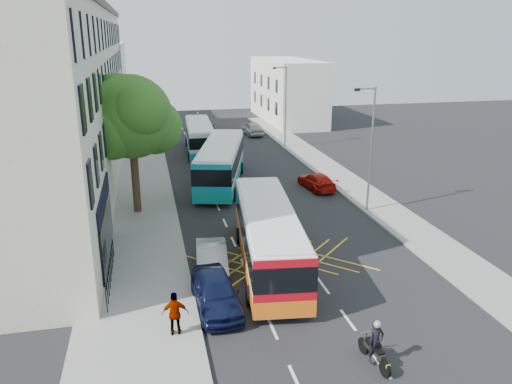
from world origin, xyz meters
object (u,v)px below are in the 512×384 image
motorbike (375,344)px  parked_car_blue (216,292)px  parked_car_silver (212,259)px  pedestrian_far (175,314)px  bus_far (200,137)px  red_hatchback (317,181)px  distant_car_silver (252,128)px  bus_near (268,236)px  street_tree (131,118)px  lamp_far (285,102)px  bus_mid (221,163)px  lamp_near (370,143)px  distant_car_grey (203,124)px

motorbike → parked_car_blue: bearing=127.8°
parked_car_silver → pedestrian_far: (-2.10, -5.17, 0.34)m
bus_far → parked_car_silver: (-2.38, -26.25, -0.83)m
red_hatchback → distant_car_silver: size_ratio=0.95×
bus_near → pedestrian_far: bus_near is taller
street_tree → lamp_far: (14.71, 17.03, -1.68)m
street_tree → bus_mid: size_ratio=0.74×
bus_near → motorbike: bearing=-71.1°
bus_far → red_hatchback: bearing=-59.8°
lamp_near → lamp_far: same height
lamp_far → red_hatchback: (-1.46, -14.39, -4.01)m
lamp_near → motorbike: bearing=-113.3°
street_tree → motorbike: bearing=-65.1°
distant_car_grey → parked_car_blue: bearing=-103.3°
bus_far → street_tree: bearing=-106.6°
bus_near → motorbike: bus_near is taller
bus_mid → bus_far: bus_mid is taller
bus_near → parked_car_silver: (-2.87, -0.07, -0.94)m
pedestrian_far → motorbike: bearing=159.2°
lamp_near → parked_car_silver: (-11.10, -6.51, -3.92)m
lamp_near → pedestrian_far: (-13.20, -11.68, -3.58)m
distant_car_silver → pedestrian_far: pedestrian_far is taller
street_tree → motorbike: 20.44m
street_tree → red_hatchback: 14.65m
parked_car_blue → lamp_far: bearing=66.7°
distant_car_silver → motorbike: bearing=80.1°
bus_mid → bus_near: bearing=-74.6°
distant_car_grey → motorbike: bearing=-96.6°
street_tree → lamp_far: 22.57m
lamp_far → parked_car_silver: bearing=-112.7°
parked_car_blue → pedestrian_far: bearing=-137.5°
motorbike → distant_car_grey: (-0.55, 46.47, -0.19)m
bus_far → motorbike: 34.73m
lamp_near → bus_near: 10.86m
bus_near → distant_car_silver: size_ratio=2.57×
distant_car_grey → pedestrian_far: (-6.22, -43.24, 0.38)m
pedestrian_far → bus_near: bearing=-128.8°
parked_car_silver → red_hatchback: (9.63, 12.12, -0.10)m
bus_mid → parked_car_silver: bearing=-85.6°
motorbike → distant_car_silver: (4.64, 42.01, -0.09)m
distant_car_silver → bus_mid: bearing=67.2°
bus_near → parked_car_silver: bus_near is taller
lamp_near → bus_mid: bearing=135.2°
parked_car_silver → distant_car_silver: size_ratio=0.96×
street_tree → lamp_near: (14.71, -2.97, -1.68)m
lamp_near → red_hatchback: bearing=104.6°
distant_car_grey → bus_near: bearing=-99.2°
bus_mid → distant_car_grey: bearing=101.6°
parked_car_silver → distant_car_grey: size_ratio=0.90×
motorbike → lamp_far: bearing=73.0°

